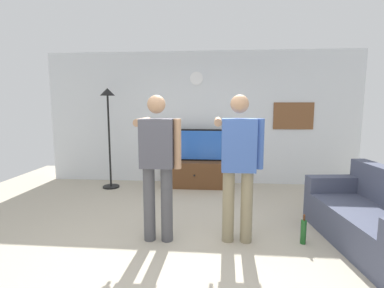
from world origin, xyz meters
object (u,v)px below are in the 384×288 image
(television, at_px, (196,145))
(beverage_bottle, at_px, (303,232))
(wall_clock, at_px, (197,78))
(framed_picture, at_px, (293,116))
(person_standing_nearer_lamp, at_px, (158,160))
(tv_stand, at_px, (195,173))
(side_couch, at_px, (378,220))
(floor_lamp, at_px, (108,117))
(person_standing_nearer_couch, at_px, (238,161))

(television, distance_m, beverage_bottle, 2.86)
(television, distance_m, wall_clock, 1.35)
(framed_picture, height_order, beverage_bottle, framed_picture)
(person_standing_nearer_lamp, bearing_deg, tv_stand, 83.38)
(tv_stand, relative_size, person_standing_nearer_lamp, 0.65)
(tv_stand, xyz_separation_m, side_couch, (2.27, -2.32, 0.06))
(wall_clock, distance_m, beverage_bottle, 3.60)
(television, bearing_deg, beverage_bottle, -58.44)
(person_standing_nearer_lamp, bearing_deg, side_couch, 0.75)
(floor_lamp, height_order, beverage_bottle, floor_lamp)
(side_couch, height_order, beverage_bottle, side_couch)
(framed_picture, relative_size, person_standing_nearer_couch, 0.45)
(floor_lamp, relative_size, person_standing_nearer_couch, 1.11)
(floor_lamp, relative_size, person_standing_nearer_lamp, 1.12)
(side_couch, bearing_deg, wall_clock, 130.96)
(wall_clock, xyz_separation_m, beverage_bottle, (1.45, -2.61, -2.01))
(person_standing_nearer_lamp, bearing_deg, floor_lamp, 123.31)
(television, bearing_deg, floor_lamp, -170.17)
(tv_stand, height_order, television, television)
(person_standing_nearer_lamp, bearing_deg, person_standing_nearer_couch, 3.10)
(television, xyz_separation_m, side_couch, (2.27, -2.37, -0.51))
(beverage_bottle, bearing_deg, television, 121.56)
(floor_lamp, distance_m, person_standing_nearer_lamp, 2.56)
(framed_picture, xyz_separation_m, beverage_bottle, (-0.49, -2.61, -1.26))
(wall_clock, height_order, side_couch, wall_clock)
(tv_stand, relative_size, floor_lamp, 0.59)
(wall_clock, relative_size, person_standing_nearer_couch, 0.15)
(tv_stand, distance_m, person_standing_nearer_couch, 2.51)
(person_standing_nearer_lamp, distance_m, side_couch, 2.63)
(wall_clock, relative_size, beverage_bottle, 0.73)
(person_standing_nearer_couch, height_order, beverage_bottle, person_standing_nearer_couch)
(tv_stand, xyz_separation_m, framed_picture, (1.94, 0.30, 1.15))
(person_standing_nearer_lamp, height_order, beverage_bottle, person_standing_nearer_lamp)
(wall_clock, bearing_deg, beverage_bottle, -60.89)
(framed_picture, bearing_deg, person_standing_nearer_couch, -116.06)
(framed_picture, bearing_deg, side_couch, -82.94)
(beverage_bottle, bearing_deg, person_standing_nearer_lamp, -178.68)
(person_standing_nearer_lamp, relative_size, beverage_bottle, 4.90)
(wall_clock, height_order, beverage_bottle, wall_clock)
(tv_stand, height_order, framed_picture, framed_picture)
(television, height_order, floor_lamp, floor_lamp)
(television, height_order, person_standing_nearer_lamp, person_standing_nearer_lamp)
(wall_clock, bearing_deg, person_standing_nearer_lamp, -95.90)
(floor_lamp, bearing_deg, side_couch, -27.90)
(wall_clock, distance_m, person_standing_nearer_lamp, 2.91)
(television, xyz_separation_m, beverage_bottle, (1.45, -2.36, -0.68))
(wall_clock, bearing_deg, side_couch, -49.04)
(person_standing_nearer_lamp, height_order, side_couch, person_standing_nearer_lamp)
(tv_stand, bearing_deg, person_standing_nearer_lamp, -96.62)
(tv_stand, distance_m, side_couch, 3.25)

